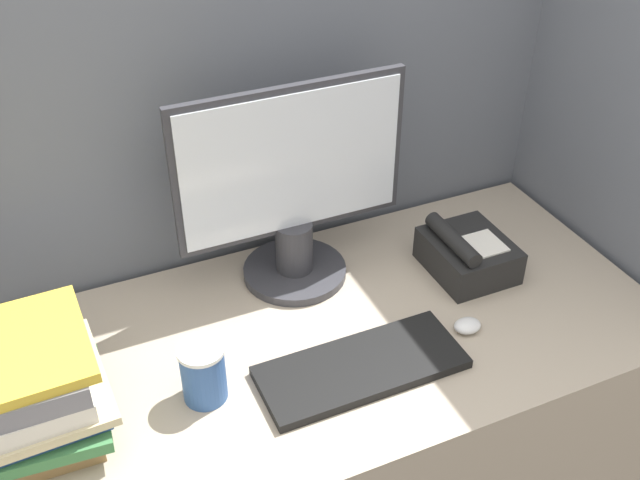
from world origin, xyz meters
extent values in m
cube|color=slate|center=(0.00, 0.73, 0.90)|extent=(1.85, 0.04, 1.80)
cube|color=slate|center=(0.76, 0.37, 0.90)|extent=(0.04, 0.75, 1.80)
cube|color=tan|center=(0.00, 0.34, 0.39)|extent=(1.45, 0.69, 0.78)
cylinder|color=#333338|center=(0.03, 0.55, 0.79)|extent=(0.24, 0.24, 0.02)
cylinder|color=#333338|center=(0.03, 0.55, 0.86)|extent=(0.08, 0.08, 0.12)
cube|color=#333338|center=(0.03, 0.56, 1.07)|extent=(0.51, 0.02, 0.34)
cube|color=silver|center=(0.03, 0.55, 1.07)|extent=(0.48, 0.01, 0.31)
cube|color=black|center=(0.03, 0.22, 0.79)|extent=(0.41, 0.16, 0.02)
ellipsoid|color=silver|center=(0.29, 0.23, 0.79)|extent=(0.06, 0.05, 0.02)
cylinder|color=#335999|center=(-0.27, 0.28, 0.84)|extent=(0.08, 0.08, 0.11)
cylinder|color=white|center=(-0.27, 0.28, 0.90)|extent=(0.09, 0.09, 0.01)
cube|color=olive|center=(-0.56, 0.33, 0.80)|extent=(0.20, 0.25, 0.04)
cube|color=#38723F|center=(-0.54, 0.31, 0.83)|extent=(0.22, 0.27, 0.02)
cube|color=#264C8C|center=(-0.55, 0.32, 0.85)|extent=(0.22, 0.25, 0.02)
cube|color=#C6B78C|center=(-0.54, 0.33, 0.87)|extent=(0.22, 0.28, 0.02)
cube|color=silver|center=(-0.56, 0.33, 0.90)|extent=(0.19, 0.27, 0.04)
cube|color=slate|center=(-0.56, 0.32, 0.94)|extent=(0.19, 0.24, 0.04)
cube|color=gold|center=(-0.56, 0.32, 0.97)|extent=(0.22, 0.25, 0.02)
cube|color=black|center=(0.40, 0.41, 0.82)|extent=(0.17, 0.20, 0.08)
cube|color=white|center=(0.42, 0.38, 0.86)|extent=(0.08, 0.09, 0.00)
cylinder|color=black|center=(0.35, 0.41, 0.88)|extent=(0.04, 0.18, 0.04)
camera|label=1|loc=(-0.47, -0.71, 1.84)|focal=42.00mm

